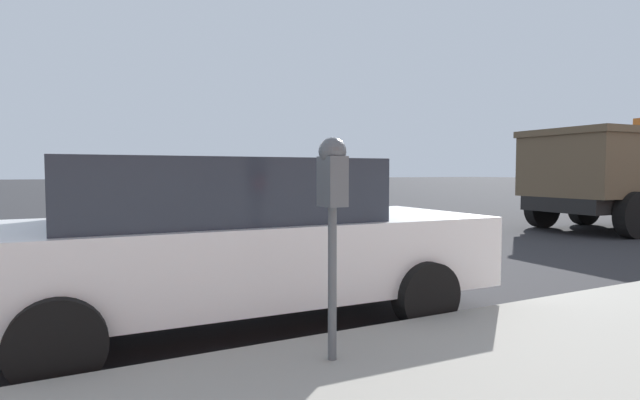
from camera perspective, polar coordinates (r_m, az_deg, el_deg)
name	(u,v)px	position (r m, az deg, el deg)	size (l,w,h in m)	color
ground_plane	(285,290)	(6.34, -4.08, -10.19)	(220.00, 220.00, 0.00)	#2B2B2D
parking_meter	(332,191)	(3.38, 1.42, 1.07)	(0.21, 0.19, 1.53)	#4C5156
car_white	(233,239)	(4.86, -9.90, -4.38)	(2.17, 4.97, 1.59)	silver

